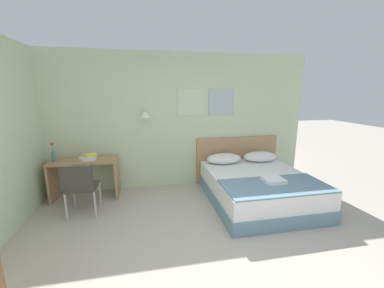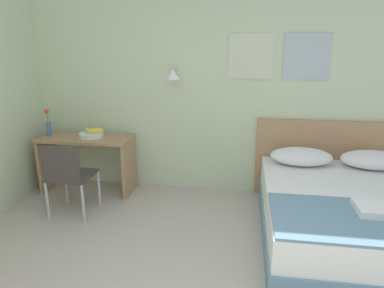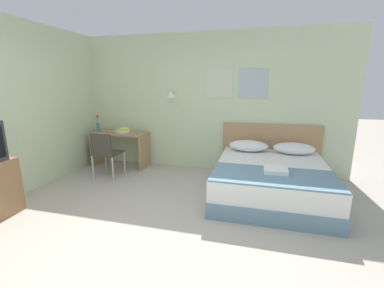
% 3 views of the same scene
% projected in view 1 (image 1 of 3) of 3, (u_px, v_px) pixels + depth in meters
% --- Properties ---
extents(ground_plane, '(24.00, 24.00, 0.00)m').
position_uv_depth(ground_plane, '(205.00, 281.00, 2.42)').
color(ground_plane, '#B2A899').
extents(wall_back, '(5.54, 0.31, 2.65)m').
position_uv_depth(wall_back, '(173.00, 121.00, 4.68)').
color(wall_back, beige).
rests_on(wall_back, ground_plane).
extents(bed, '(1.65, 1.95, 0.50)m').
position_uv_depth(bed, '(257.00, 188.00, 4.15)').
color(bed, '#66899E').
rests_on(bed, ground_plane).
extents(headboard, '(1.77, 0.06, 0.97)m').
position_uv_depth(headboard, '(237.00, 159.00, 5.06)').
color(headboard, '#A87F56').
rests_on(headboard, ground_plane).
extents(pillow_left, '(0.69, 0.41, 0.20)m').
position_uv_depth(pillow_left, '(224.00, 158.00, 4.69)').
color(pillow_left, white).
rests_on(pillow_left, bed).
extents(pillow_right, '(0.69, 0.41, 0.20)m').
position_uv_depth(pillow_right, '(260.00, 156.00, 4.83)').
color(pillow_right, white).
rests_on(pillow_right, bed).
extents(throw_blanket, '(1.61, 0.78, 0.02)m').
position_uv_depth(throw_blanket, '(276.00, 186.00, 3.55)').
color(throw_blanket, '#66899E').
rests_on(throw_blanket, bed).
extents(folded_towel_near_foot, '(0.31, 0.30, 0.06)m').
position_uv_depth(folded_towel_near_foot, '(273.00, 180.00, 3.68)').
color(folded_towel_near_foot, white).
rests_on(folded_towel_near_foot, throw_blanket).
extents(desk, '(1.14, 0.49, 0.72)m').
position_uv_depth(desk, '(85.00, 171.00, 4.23)').
color(desk, '#A87F56').
rests_on(desk, ground_plane).
extents(desk_chair, '(0.45, 0.45, 0.84)m').
position_uv_depth(desk_chair, '(81.00, 186.00, 3.59)').
color(desk_chair, '#3D3833').
rests_on(desk_chair, ground_plane).
extents(fruit_bowl, '(0.32, 0.30, 0.12)m').
position_uv_depth(fruit_bowl, '(88.00, 157.00, 4.21)').
color(fruit_bowl, silver).
rests_on(fruit_bowl, desk).
extents(flower_vase, '(0.06, 0.06, 0.35)m').
position_uv_depth(flower_vase, '(53.00, 154.00, 4.04)').
color(flower_vase, '#4C7099').
rests_on(flower_vase, desk).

